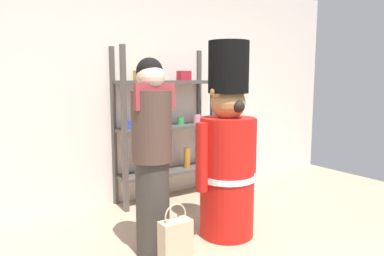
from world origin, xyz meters
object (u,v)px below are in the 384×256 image
shopping_bag (176,246)px  teddy_bear_guard (227,154)px  merchandise_shelf (165,124)px  person_shopper (152,153)px

shopping_bag → teddy_bear_guard: bearing=23.0°
merchandise_shelf → teddy_bear_guard: bearing=-92.0°
teddy_bear_guard → person_shopper: (-0.72, 0.04, 0.08)m
merchandise_shelf → teddy_bear_guard: (-0.04, -1.19, -0.13)m
teddy_bear_guard → person_shopper: bearing=176.8°
teddy_bear_guard → merchandise_shelf: bearing=88.0°
merchandise_shelf → shopping_bag: bearing=-117.1°
person_shopper → shopping_bag: (0.00, -0.35, -0.62)m
merchandise_shelf → shopping_bag: size_ratio=3.35×
teddy_bear_guard → shopping_bag: 0.95m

